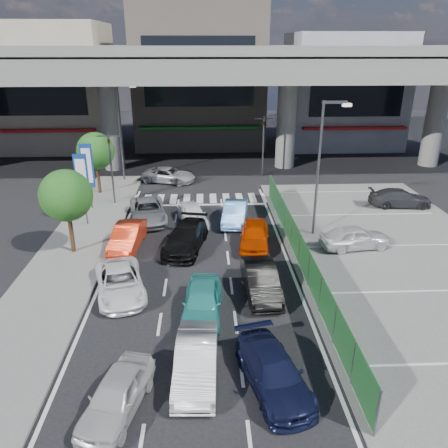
{
  "coord_description": "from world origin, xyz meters",
  "views": [
    {
      "loc": [
        0.41,
        -18.38,
        10.86
      ],
      "look_at": [
        1.38,
        3.03,
        2.0
      ],
      "focal_mm": 35.0,
      "sensor_mm": 36.0,
      "label": 1
    }
  ],
  "objects_px": {
    "signboard_near": "(82,180)",
    "minivan_navy_back": "(274,372)",
    "taxi_teal_mid": "(202,301)",
    "hatch_black_mid_right": "(261,281)",
    "traffic_light_left": "(110,151)",
    "traffic_cone": "(292,230)",
    "crossing_wagon_silver": "(169,175)",
    "parked_sedan_white": "(355,237)",
    "signboard_far": "(87,167)",
    "tree_far": "(96,151)",
    "wagon_silver_front_left": "(148,211)",
    "traffic_light_right": "(264,131)",
    "taxi_orange_right": "(254,235)",
    "street_lamp_left": "(122,125)",
    "taxi_orange_left": "(128,237)",
    "kei_truck_front_right": "(235,213)",
    "sedan_white_mid_left": "(120,282)",
    "hatch_white_back_mid": "(196,361)",
    "tree_near": "(66,196)",
    "van_white_back_left": "(117,395)",
    "street_lamp_right": "(322,158)",
    "sedan_black_mid": "(186,238)",
    "sedan_white_front_mid": "(193,214)",
    "parked_sedan_dgrey": "(400,198)"
  },
  "relations": [
    {
      "from": "signboard_near",
      "to": "minivan_navy_back",
      "type": "bearing_deg",
      "value": -56.42
    },
    {
      "from": "taxi_teal_mid",
      "to": "hatch_black_mid_right",
      "type": "bearing_deg",
      "value": 35.09
    },
    {
      "from": "traffic_light_left",
      "to": "hatch_black_mid_right",
      "type": "height_order",
      "value": "traffic_light_left"
    },
    {
      "from": "traffic_light_left",
      "to": "traffic_cone",
      "type": "xyz_separation_m",
      "value": [
        11.81,
        -6.34,
        -3.5
      ]
    },
    {
      "from": "crossing_wagon_silver",
      "to": "parked_sedan_white",
      "type": "xyz_separation_m",
      "value": [
        11.5,
        -13.56,
        0.11
      ]
    },
    {
      "from": "signboard_far",
      "to": "hatch_black_mid_right",
      "type": "xyz_separation_m",
      "value": [
        10.52,
        -11.77,
        -2.38
      ]
    },
    {
      "from": "taxi_teal_mid",
      "to": "crossing_wagon_silver",
      "type": "height_order",
      "value": "taxi_teal_mid"
    },
    {
      "from": "tree_far",
      "to": "traffic_cone",
      "type": "distance_m",
      "value": 16.33
    },
    {
      "from": "wagon_silver_front_left",
      "to": "signboard_far",
      "type": "bearing_deg",
      "value": 141.17
    },
    {
      "from": "traffic_light_left",
      "to": "traffic_light_right",
      "type": "relative_size",
      "value": 1.0
    },
    {
      "from": "traffic_light_left",
      "to": "hatch_black_mid_right",
      "type": "distance_m",
      "value": 16.03
    },
    {
      "from": "taxi_orange_right",
      "to": "minivan_navy_back",
      "type": "bearing_deg",
      "value": -85.44
    },
    {
      "from": "street_lamp_left",
      "to": "taxi_orange_left",
      "type": "distance_m",
      "value": 14.19
    },
    {
      "from": "signboard_near",
      "to": "traffic_cone",
      "type": "distance_m",
      "value": 13.28
    },
    {
      "from": "kei_truck_front_right",
      "to": "taxi_orange_left",
      "type": "bearing_deg",
      "value": -142.38
    },
    {
      "from": "minivan_navy_back",
      "to": "sedan_white_mid_left",
      "type": "relative_size",
      "value": 0.94
    },
    {
      "from": "signboard_near",
      "to": "taxi_orange_right",
      "type": "xyz_separation_m",
      "value": [
        10.4,
        -3.58,
        -2.37
      ]
    },
    {
      "from": "signboard_near",
      "to": "tree_far",
      "type": "xyz_separation_m",
      "value": [
        -0.6,
        6.51,
        0.32
      ]
    },
    {
      "from": "minivan_navy_back",
      "to": "signboard_near",
      "type": "bearing_deg",
      "value": 109.83
    },
    {
      "from": "minivan_navy_back",
      "to": "taxi_teal_mid",
      "type": "distance_m",
      "value": 4.99
    },
    {
      "from": "hatch_white_back_mid",
      "to": "tree_near",
      "type": "bearing_deg",
      "value": 126.95
    },
    {
      "from": "street_lamp_left",
      "to": "crossing_wagon_silver",
      "type": "height_order",
      "value": "street_lamp_left"
    },
    {
      "from": "van_white_back_left",
      "to": "sedan_white_mid_left",
      "type": "bearing_deg",
      "value": 113.8
    },
    {
      "from": "street_lamp_left",
      "to": "signboard_near",
      "type": "height_order",
      "value": "street_lamp_left"
    },
    {
      "from": "street_lamp_right",
      "to": "wagon_silver_front_left",
      "type": "distance_m",
      "value": 11.65
    },
    {
      "from": "signboard_far",
      "to": "taxi_orange_left",
      "type": "relative_size",
      "value": 1.14
    },
    {
      "from": "traffic_light_right",
      "to": "parked_sedan_white",
      "type": "xyz_separation_m",
      "value": [
        3.35,
        -15.18,
        -3.21
      ]
    },
    {
      "from": "van_white_back_left",
      "to": "hatch_black_mid_right",
      "type": "xyz_separation_m",
      "value": [
        5.41,
        6.82,
        0.06
      ]
    },
    {
      "from": "street_lamp_left",
      "to": "parked_sedan_white",
      "type": "distance_m",
      "value": 21.16
    },
    {
      "from": "minivan_navy_back",
      "to": "hatch_black_mid_right",
      "type": "bearing_deg",
      "value": 73.26
    },
    {
      "from": "tree_near",
      "to": "tree_far",
      "type": "distance_m",
      "value": 10.53
    },
    {
      "from": "traffic_light_right",
      "to": "minivan_navy_back",
      "type": "bearing_deg",
      "value": -96.39
    },
    {
      "from": "street_lamp_right",
      "to": "taxi_teal_mid",
      "type": "distance_m",
      "value": 11.67
    },
    {
      "from": "signboard_near",
      "to": "crossing_wagon_silver",
      "type": "distance_m",
      "value": 10.71
    },
    {
      "from": "traffic_light_left",
      "to": "kei_truck_front_right",
      "type": "xyz_separation_m",
      "value": [
        8.52,
        -3.88,
        -3.26
      ]
    },
    {
      "from": "street_lamp_right",
      "to": "street_lamp_left",
      "type": "xyz_separation_m",
      "value": [
        -13.5,
        12.0,
        0.0
      ]
    },
    {
      "from": "signboard_far",
      "to": "traffic_cone",
      "type": "distance_m",
      "value": 14.48
    },
    {
      "from": "street_lamp_right",
      "to": "sedan_black_mid",
      "type": "relative_size",
      "value": 1.68
    },
    {
      "from": "tree_far",
      "to": "traffic_cone",
      "type": "relative_size",
      "value": 6.31
    },
    {
      "from": "wagon_silver_front_left",
      "to": "traffic_cone",
      "type": "xyz_separation_m",
      "value": [
        8.98,
        -3.09,
        -0.23
      ]
    },
    {
      "from": "taxi_orange_right",
      "to": "traffic_light_left",
      "type": "bearing_deg",
      "value": 148.65
    },
    {
      "from": "hatch_white_back_mid",
      "to": "kei_truck_front_right",
      "type": "bearing_deg",
      "value": 83.14
    },
    {
      "from": "sedan_white_front_mid",
      "to": "taxi_orange_left",
      "type": "bearing_deg",
      "value": -150.31
    },
    {
      "from": "tree_near",
      "to": "sedan_white_front_mid",
      "type": "bearing_deg",
      "value": 31.99
    },
    {
      "from": "traffic_light_right",
      "to": "crossing_wagon_silver",
      "type": "relative_size",
      "value": 1.16
    },
    {
      "from": "signboard_far",
      "to": "traffic_light_left",
      "type": "bearing_deg",
      "value": 35.7
    },
    {
      "from": "van_white_back_left",
      "to": "traffic_light_left",
      "type": "bearing_deg",
      "value": 115.48
    },
    {
      "from": "sedan_white_mid_left",
      "to": "parked_sedan_dgrey",
      "type": "xyz_separation_m",
      "value": [
        17.93,
        11.03,
        0.06
      ]
    },
    {
      "from": "traffic_light_left",
      "to": "tree_near",
      "type": "xyz_separation_m",
      "value": [
        -0.8,
        -8.0,
        -0.55
      ]
    },
    {
      "from": "tree_far",
      "to": "signboard_near",
      "type": "bearing_deg",
      "value": -84.73
    }
  ]
}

